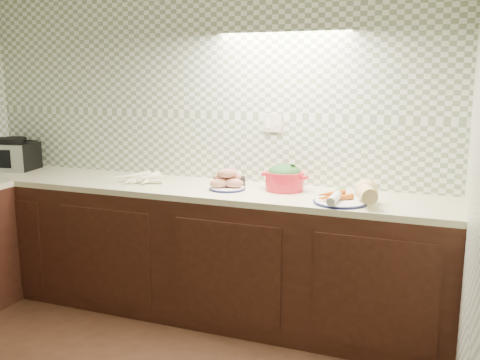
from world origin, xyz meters
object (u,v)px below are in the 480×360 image
(parsnip_pile, at_px, (145,179))
(sweet_potato_plate, at_px, (227,182))
(onion_bowl, at_px, (233,179))
(dutch_oven, at_px, (285,178))
(toaster_oven, at_px, (12,155))
(veg_plate, at_px, (353,194))

(parsnip_pile, bearing_deg, sweet_potato_plate, 1.21)
(parsnip_pile, xyz_separation_m, onion_bowl, (0.61, 0.15, 0.02))
(sweet_potato_plate, height_order, dutch_oven, dutch_oven)
(parsnip_pile, height_order, dutch_oven, dutch_oven)
(toaster_oven, height_order, parsnip_pile, toaster_oven)
(onion_bowl, bearing_deg, dutch_oven, -3.94)
(parsnip_pile, xyz_separation_m, dutch_oven, (0.98, 0.12, 0.06))
(toaster_oven, distance_m, dutch_oven, 2.25)
(toaster_oven, relative_size, onion_bowl, 2.51)
(onion_bowl, bearing_deg, parsnip_pile, -166.40)
(dutch_oven, height_order, veg_plate, dutch_oven)
(parsnip_pile, distance_m, sweet_potato_plate, 0.62)
(parsnip_pile, bearing_deg, onion_bowl, 13.60)
(sweet_potato_plate, distance_m, veg_plate, 0.85)
(veg_plate, bearing_deg, dutch_oven, 157.80)
(parsnip_pile, height_order, onion_bowl, onion_bowl)
(toaster_oven, height_order, onion_bowl, toaster_oven)
(toaster_oven, xyz_separation_m, parsnip_pile, (1.27, -0.09, -0.09))
(dutch_oven, relative_size, veg_plate, 0.80)
(toaster_oven, distance_m, sweet_potato_plate, 1.89)
(toaster_oven, bearing_deg, veg_plate, -13.49)
(dutch_oven, distance_m, veg_plate, 0.52)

